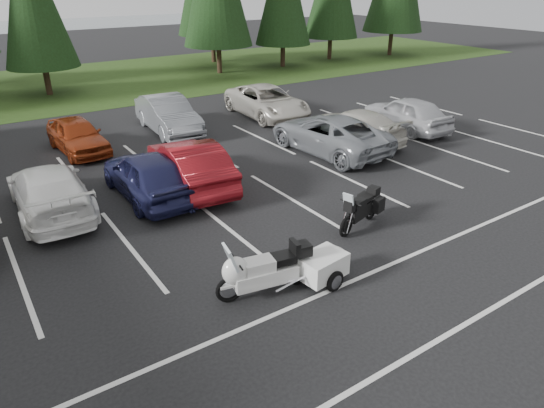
{
  "coord_description": "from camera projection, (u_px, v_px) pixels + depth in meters",
  "views": [
    {
      "loc": [
        -5.34,
        -10.4,
        6.62
      ],
      "look_at": [
        1.37,
        -0.5,
        0.94
      ],
      "focal_mm": 32.0,
      "sensor_mm": 36.0,
      "label": 1
    }
  ],
  "objects": [
    {
      "name": "lake_water",
      "position": [
        24.0,
        37.0,
        56.48
      ],
      "size": [
        70.0,
        50.0,
        0.02
      ],
      "primitive_type": "cube",
      "color": "slate",
      "rests_on": "ground"
    },
    {
      "name": "ground",
      "position": [
        221.0,
        240.0,
        13.32
      ],
      "size": [
        120.0,
        120.0,
        0.0
      ],
      "primitive_type": "plane",
      "color": "black",
      "rests_on": "ground"
    },
    {
      "name": "stall_markings",
      "position": [
        189.0,
        213.0,
        14.82
      ],
      "size": [
        32.0,
        16.0,
        0.01
      ],
      "primitive_type": "cube",
      "color": "silver",
      "rests_on": "ground"
    },
    {
      "name": "car_far_3",
      "position": [
        168.0,
        115.0,
        22.18
      ],
      "size": [
        1.98,
        4.97,
        1.61
      ],
      "primitive_type": "imported",
      "rotation": [
        0.0,
        0.0,
        -0.06
      ],
      "color": "slate",
      "rests_on": "ground"
    },
    {
      "name": "car_near_7",
      "position": [
        355.0,
        126.0,
        20.89
      ],
      "size": [
        2.09,
        4.88,
        1.4
      ],
      "primitive_type": "imported",
      "rotation": [
        0.0,
        0.0,
        3.17
      ],
      "color": "beige",
      "rests_on": "ground"
    },
    {
      "name": "car_near_4",
      "position": [
        148.0,
        175.0,
        15.58
      ],
      "size": [
        1.87,
        4.61,
        1.57
      ],
      "primitive_type": "imported",
      "rotation": [
        0.0,
        0.0,
        3.15
      ],
      "color": "#1B1D44",
      "rests_on": "ground"
    },
    {
      "name": "car_near_8",
      "position": [
        406.0,
        113.0,
        22.49
      ],
      "size": [
        2.18,
        4.72,
        1.57
      ],
      "primitive_type": "imported",
      "rotation": [
        0.0,
        0.0,
        3.07
      ],
      "color": "#B7B8BC",
      "rests_on": "ground"
    },
    {
      "name": "car_near_6",
      "position": [
        329.0,
        134.0,
        19.67
      ],
      "size": [
        2.84,
        5.62,
        1.52
      ],
      "primitive_type": "imported",
      "rotation": [
        0.0,
        0.0,
        3.2
      ],
      "color": "gray",
      "rests_on": "ground"
    },
    {
      "name": "car_far_2",
      "position": [
        77.0,
        135.0,
        19.7
      ],
      "size": [
        1.9,
        4.18,
        1.39
      ],
      "primitive_type": "imported",
      "rotation": [
        0.0,
        0.0,
        0.07
      ],
      "color": "maroon",
      "rests_on": "ground"
    },
    {
      "name": "cargo_trailer",
      "position": [
        322.0,
        268.0,
        11.37
      ],
      "size": [
        1.72,
        1.11,
        0.75
      ],
      "primitive_type": null,
      "rotation": [
        0.0,
        0.0,
        0.13
      ],
      "color": "white",
      "rests_on": "ground"
    },
    {
      "name": "touring_motorcycle",
      "position": [
        265.0,
        266.0,
        10.82
      ],
      "size": [
        2.68,
        1.25,
        1.43
      ],
      "primitive_type": null,
      "rotation": [
        0.0,
        0.0,
        -0.19
      ],
      "color": "silver",
      "rests_on": "ground"
    },
    {
      "name": "car_far_4",
      "position": [
        267.0,
        102.0,
        24.63
      ],
      "size": [
        2.81,
        5.6,
        1.52
      ],
      "primitive_type": "imported",
      "rotation": [
        0.0,
        0.0,
        -0.05
      ],
      "color": "beige",
      "rests_on": "ground"
    },
    {
      "name": "grass_strip",
      "position": [
        42.0,
        88.0,
        31.27
      ],
      "size": [
        80.0,
        16.0,
        0.01
      ],
      "primitive_type": "cube",
      "color": "#213912",
      "rests_on": "ground"
    },
    {
      "name": "car_near_5",
      "position": [
        190.0,
        164.0,
        16.37
      ],
      "size": [
        2.19,
        5.03,
        1.61
      ],
      "primitive_type": "imported",
      "rotation": [
        0.0,
        0.0,
        3.04
      ],
      "color": "maroon",
      "rests_on": "ground"
    },
    {
      "name": "car_near_3",
      "position": [
        49.0,
        190.0,
        14.59
      ],
      "size": [
        2.26,
        5.13,
        1.47
      ],
      "primitive_type": "imported",
      "rotation": [
        0.0,
        0.0,
        3.1
      ],
      "color": "white",
      "rests_on": "ground"
    },
    {
      "name": "adventure_motorcycle",
      "position": [
        360.0,
        207.0,
        13.71
      ],
      "size": [
        2.31,
        1.33,
        1.33
      ],
      "primitive_type": null,
      "rotation": [
        0.0,
        0.0,
        0.28
      ],
      "color": "black",
      "rests_on": "ground"
    }
  ]
}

